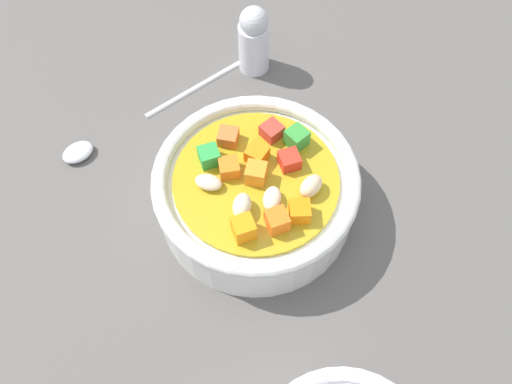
# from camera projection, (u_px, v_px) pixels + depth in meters

# --- Properties ---
(ground_plane) EXTENTS (1.40, 1.40, 0.02)m
(ground_plane) POSITION_uv_depth(u_px,v_px,m) (256.00, 212.00, 0.50)
(ground_plane) COLOR #565451
(soup_bowl_main) EXTENTS (0.18, 0.18, 0.07)m
(soup_bowl_main) POSITION_uv_depth(u_px,v_px,m) (256.00, 190.00, 0.46)
(soup_bowl_main) COLOR white
(soup_bowl_main) RESTS_ON ground_plane
(spoon) EXTENTS (0.17, 0.19, 0.01)m
(spoon) POSITION_uv_depth(u_px,v_px,m) (134.00, 121.00, 0.54)
(spoon) COLOR silver
(spoon) RESTS_ON ground_plane
(pepper_shaker) EXTENTS (0.03, 0.03, 0.08)m
(pepper_shaker) POSITION_uv_depth(u_px,v_px,m) (254.00, 40.00, 0.55)
(pepper_shaker) COLOR silver
(pepper_shaker) RESTS_ON ground_plane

